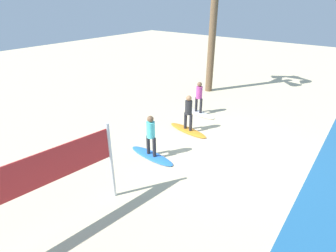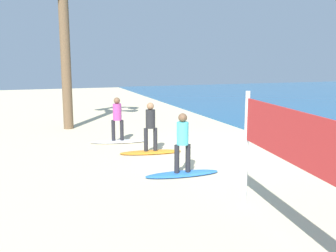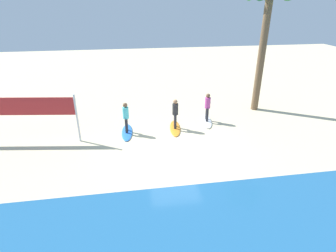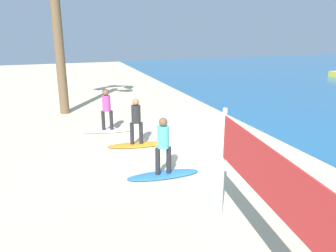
% 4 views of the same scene
% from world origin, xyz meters
% --- Properties ---
extents(ground_plane, '(60.00, 60.00, 0.00)m').
position_xyz_m(ground_plane, '(0.00, 0.00, 0.00)').
color(ground_plane, beige).
extents(surfboard_white, '(0.91, 2.16, 0.09)m').
position_xyz_m(surfboard_white, '(-2.46, -2.90, 0.04)').
color(surfboard_white, white).
rests_on(surfboard_white, ground).
extents(surfer_white, '(0.32, 0.46, 1.64)m').
position_xyz_m(surfer_white, '(-2.46, -2.90, 1.04)').
color(surfer_white, '#232328').
rests_on(surfer_white, surfboard_white).
extents(surfboard_orange, '(0.84, 2.16, 0.09)m').
position_xyz_m(surfboard_orange, '(-0.43, -2.20, 0.04)').
color(surfboard_orange, orange).
rests_on(surfboard_orange, ground).
extents(surfer_orange, '(0.32, 0.46, 1.64)m').
position_xyz_m(surfer_orange, '(-0.43, -2.20, 1.04)').
color(surfer_orange, '#232328').
rests_on(surfer_orange, surfboard_orange).
extents(surfboard_blue, '(0.66, 2.13, 0.09)m').
position_xyz_m(surfboard_blue, '(2.24, -2.10, 0.04)').
color(surfboard_blue, blue).
rests_on(surfboard_blue, ground).
extents(surfer_blue, '(0.32, 0.46, 1.64)m').
position_xyz_m(surfer_blue, '(2.24, -2.10, 1.04)').
color(surfer_blue, '#232328').
rests_on(surfer_blue, surfboard_blue).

